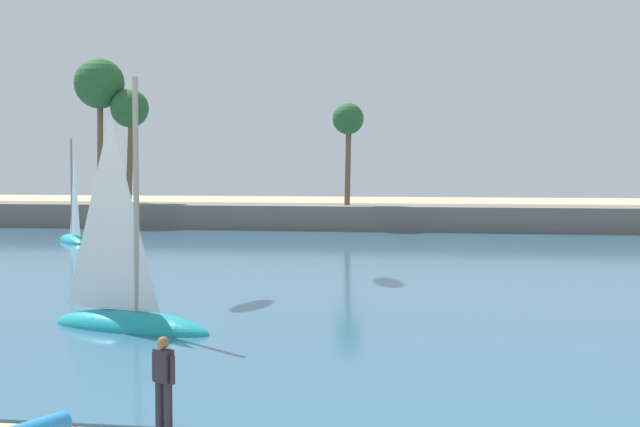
% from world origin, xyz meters
% --- Properties ---
extents(sea, '(220.00, 90.42, 0.06)m').
position_xyz_m(sea, '(0.00, 54.99, 0.03)').
color(sea, '#33607F').
rests_on(sea, ground).
extents(palm_headland, '(94.94, 6.40, 13.07)m').
position_xyz_m(palm_headland, '(2.27, 60.38, 2.66)').
color(palm_headland, slate).
rests_on(palm_headland, ground).
extents(person_at_waterline, '(0.50, 0.34, 1.67)m').
position_xyz_m(person_at_waterline, '(-1.78, 9.78, 0.89)').
color(person_at_waterline, '#23232D').
rests_on(person_at_waterline, ground).
extents(sailboat_mid_bay, '(3.88, 4.55, 6.72)m').
position_xyz_m(sailboat_mid_bay, '(-20.01, 45.79, 0.67)').
color(sailboat_mid_bay, teal).
rests_on(sailboat_mid_bay, sea).
extents(sailboat_toward_headland, '(5.45, 3.01, 7.57)m').
position_xyz_m(sailboat_toward_headland, '(-6.01, 18.80, 0.74)').
color(sailboat_toward_headland, teal).
rests_on(sailboat_toward_headland, sea).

